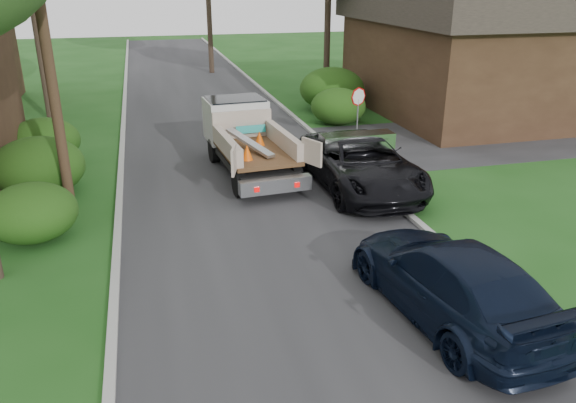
% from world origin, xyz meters
% --- Properties ---
extents(ground, '(120.00, 120.00, 0.00)m').
position_xyz_m(ground, '(0.00, 0.00, 0.00)').
color(ground, '#194814').
rests_on(ground, ground).
extents(road, '(8.00, 90.00, 0.02)m').
position_xyz_m(road, '(0.00, 10.00, 0.00)').
color(road, '#28282B').
rests_on(road, ground).
extents(side_street, '(16.00, 7.00, 0.02)m').
position_xyz_m(side_street, '(12.00, 9.00, 0.01)').
color(side_street, '#28282B').
rests_on(side_street, ground).
extents(curb_left, '(0.20, 90.00, 0.12)m').
position_xyz_m(curb_left, '(-4.10, 10.00, 0.06)').
color(curb_left, '#9E9E99').
rests_on(curb_left, ground).
extents(curb_right, '(0.20, 90.00, 0.12)m').
position_xyz_m(curb_right, '(4.10, 10.00, 0.06)').
color(curb_right, '#9E9E99').
rests_on(curb_right, ground).
extents(stop_sign, '(0.71, 0.32, 2.48)m').
position_xyz_m(stop_sign, '(5.20, 9.00, 1.78)').
color(stop_sign, slate).
rests_on(stop_sign, ground).
extents(utility_pole, '(2.42, 1.25, 10.00)m').
position_xyz_m(utility_pole, '(-5.48, 4.98, 5.17)').
color(utility_pole, '#382619').
rests_on(utility_pole, ground).
extents(house_right, '(9.72, 12.96, 6.20)m').
position_xyz_m(house_right, '(13.00, 14.00, 3.16)').
color(house_right, '#372316').
rests_on(house_right, ground).
extents(hedge_left_a, '(2.34, 2.34, 1.53)m').
position_xyz_m(hedge_left_a, '(-6.20, 3.00, 0.77)').
color(hedge_left_a, '#15400E').
rests_on(hedge_left_a, ground).
extents(hedge_left_b, '(2.86, 2.86, 1.87)m').
position_xyz_m(hedge_left_b, '(-6.50, 6.50, 0.94)').
color(hedge_left_b, '#15400E').
rests_on(hedge_left_b, ground).
extents(hedge_left_c, '(2.60, 2.60, 1.70)m').
position_xyz_m(hedge_left_c, '(-6.80, 10.00, 0.85)').
color(hedge_left_c, '#15400E').
rests_on(hedge_left_c, ground).
extents(hedge_right_a, '(2.60, 2.60, 1.70)m').
position_xyz_m(hedge_right_a, '(5.80, 13.00, 0.85)').
color(hedge_right_a, '#15400E').
rests_on(hedge_right_a, ground).
extents(hedge_right_b, '(3.38, 3.38, 2.21)m').
position_xyz_m(hedge_right_b, '(6.50, 16.00, 1.10)').
color(hedge_right_b, '#15400E').
rests_on(hedge_right_b, ground).
extents(flatbed_truck, '(2.98, 6.27, 2.31)m').
position_xyz_m(flatbed_truck, '(0.32, 7.78, 1.26)').
color(flatbed_truck, black).
rests_on(flatbed_truck, ground).
extents(black_pickup, '(2.88, 6.19, 1.71)m').
position_xyz_m(black_pickup, '(3.60, 4.50, 0.86)').
color(black_pickup, black).
rests_on(black_pickup, ground).
extents(navy_suv, '(2.78, 5.74, 1.61)m').
position_xyz_m(navy_suv, '(2.60, -3.02, 0.80)').
color(navy_suv, black).
rests_on(navy_suv, ground).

